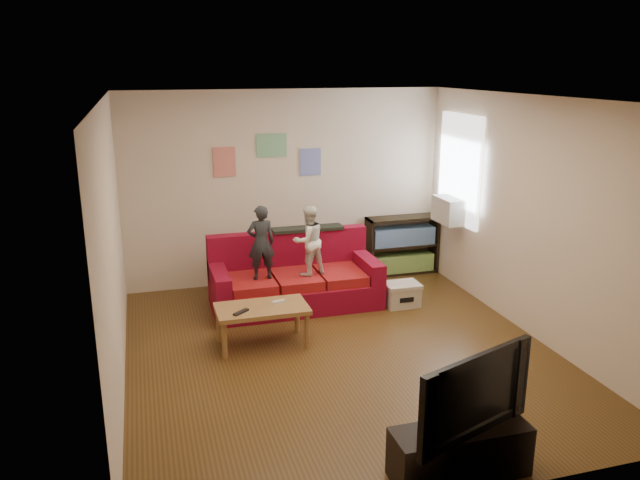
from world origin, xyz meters
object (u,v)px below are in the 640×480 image
object	(u,v)px
bookshelf	(402,248)
television	(464,390)
coffee_table	(262,312)
child_b	(308,241)
file_box	(402,294)
tv_stand	(460,452)
sofa	(294,281)
child_a	(261,243)

from	to	relation	value
bookshelf	television	bearing A→B (deg)	-108.07
coffee_table	television	distance (m)	2.87
child_b	bookshelf	bearing A→B (deg)	-168.90
file_box	tv_stand	xyz separation A→B (m)	(-0.96, -3.32, 0.04)
bookshelf	file_box	bearing A→B (deg)	-112.99
sofa	file_box	xyz separation A→B (m)	(1.32, -0.46, -0.16)
television	child_a	bearing A→B (deg)	82.33
sofa	bookshelf	world-z (taller)	sofa
sofa	television	distance (m)	3.81
sofa	television	xyz separation A→B (m)	(0.36, -3.77, 0.41)
coffee_table	bookshelf	distance (m)	3.11
bookshelf	tv_stand	size ratio (longest dim) A/B	1.01
bookshelf	television	size ratio (longest dim) A/B	0.95
child_b	tv_stand	distance (m)	3.67
child_b	tv_stand	world-z (taller)	child_b
file_box	television	size ratio (longest dim) A/B	0.40
child_a	tv_stand	distance (m)	3.76
child_b	television	world-z (taller)	child_b
file_box	child_b	bearing A→B (deg)	166.20
coffee_table	tv_stand	world-z (taller)	coffee_table
child_a	bookshelf	xyz separation A→B (m)	(2.29, 0.95, -0.53)
coffee_table	file_box	world-z (taller)	coffee_table
tv_stand	child_a	bearing A→B (deg)	102.73
bookshelf	file_box	distance (m)	1.36
television	bookshelf	bearing A→B (deg)	51.63
sofa	child_a	size ratio (longest dim) A/B	2.28
child_a	television	world-z (taller)	child_a
coffee_table	television	xyz separation A→B (m)	(0.99, -2.67, 0.33)
sofa	file_box	bearing A→B (deg)	-19.25
sofa	bookshelf	bearing A→B (deg)	22.85
sofa	file_box	world-z (taller)	sofa
coffee_table	child_a	bearing A→B (deg)	78.86
coffee_table	file_box	bearing A→B (deg)	18.21
file_box	tv_stand	world-z (taller)	tv_stand
child_b	tv_stand	xyz separation A→B (m)	(0.21, -3.60, -0.69)
sofa	child_a	distance (m)	0.77
tv_stand	coffee_table	bearing A→B (deg)	110.42
sofa	tv_stand	bearing A→B (deg)	-84.62
sofa	file_box	size ratio (longest dim) A/B	4.78
child_a	tv_stand	xyz separation A→B (m)	(0.81, -3.60, -0.71)
tv_stand	file_box	bearing A→B (deg)	73.93
tv_stand	television	distance (m)	0.52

